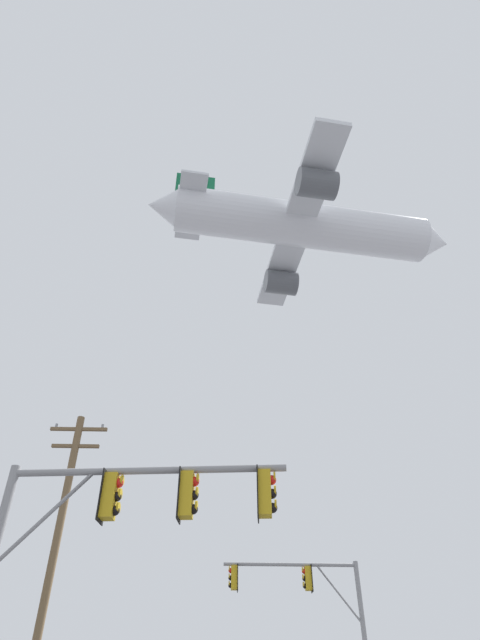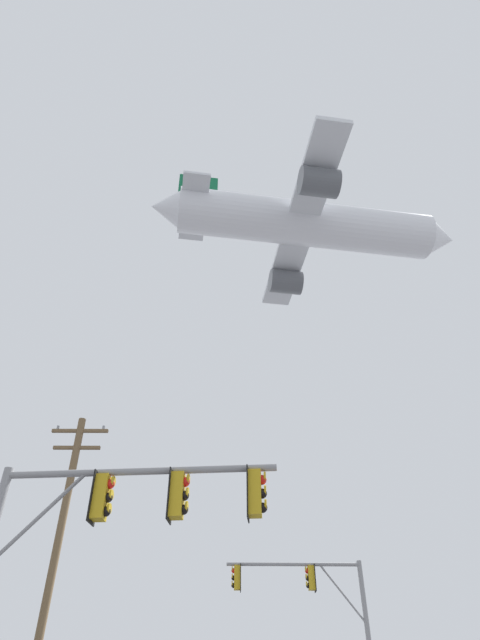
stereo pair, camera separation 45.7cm
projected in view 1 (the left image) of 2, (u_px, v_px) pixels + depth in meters
The scene contains 4 objects.
signal_pole_near at pixel (115, 528), 10.23m from camera, with size 5.84×0.78×5.79m.
signal_pole_far at pixel (315, 606), 21.02m from camera, with size 5.70×0.51×6.64m.
utility_pole at pixel (53, 556), 17.56m from camera, with size 2.20×0.28×10.89m.
airplane at pixel (303, 226), 43.54m from camera, with size 26.12×20.18×7.11m.
Camera 1 is at (-0.73, -3.99, 1.65)m, focal length 29.21 mm.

